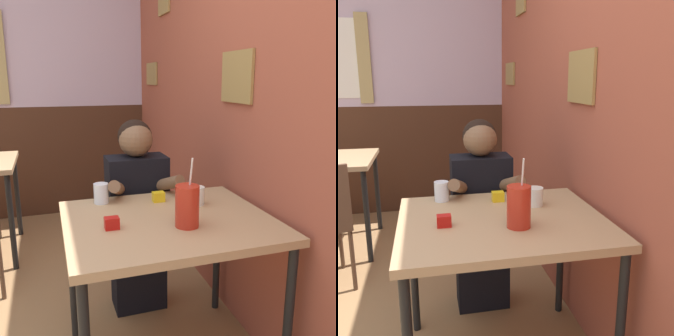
{
  "view_description": "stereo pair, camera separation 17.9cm",
  "coord_description": "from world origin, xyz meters",
  "views": [
    {
      "loc": [
        0.12,
        -1.11,
        1.37
      ],
      "look_at": [
        0.67,
        0.54,
        0.95
      ],
      "focal_mm": 40.0,
      "sensor_mm": 36.0,
      "label": 1
    },
    {
      "loc": [
        0.3,
        -1.16,
        1.37
      ],
      "look_at": [
        0.67,
        0.54,
        0.95
      ],
      "focal_mm": 40.0,
      "sensor_mm": 36.0,
      "label": 2
    }
  ],
  "objects": [
    {
      "name": "main_table",
      "position": [
        0.62,
        0.39,
        0.68
      ],
      "size": [
        0.92,
        0.77,
        0.76
      ],
      "color": "tan",
      "rests_on": "ground_plane"
    },
    {
      "name": "person_seated",
      "position": [
        0.6,
        0.91,
        0.59
      ],
      "size": [
        0.42,
        0.4,
        1.15
      ],
      "color": "black",
      "rests_on": "ground_plane"
    },
    {
      "name": "glass_near_pitcher",
      "position": [
        0.36,
        0.69,
        0.81
      ],
      "size": [
        0.07,
        0.07,
        0.1
      ],
      "color": "silver",
      "rests_on": "main_table"
    },
    {
      "name": "brick_wall_right",
      "position": [
        1.13,
        1.38,
        1.35
      ],
      "size": [
        0.08,
        4.75,
        2.7
      ],
      "color": "#9E4C38",
      "rests_on": "ground_plane"
    },
    {
      "name": "condiment_mustard",
      "position": [
        0.64,
        0.62,
        0.78
      ],
      "size": [
        0.06,
        0.04,
        0.05
      ],
      "color": "yellow",
      "rests_on": "main_table"
    },
    {
      "name": "cocktail_pitcher",
      "position": [
        0.66,
        0.27,
        0.85
      ],
      "size": [
        0.1,
        0.1,
        0.3
      ],
      "color": "#B22819",
      "rests_on": "main_table"
    },
    {
      "name": "condiment_ketchup",
      "position": [
        0.35,
        0.34,
        0.78
      ],
      "size": [
        0.06,
        0.04,
        0.05
      ],
      "color": "#B7140F",
      "rests_on": "main_table"
    },
    {
      "name": "glass_center",
      "position": [
        0.81,
        0.52,
        0.8
      ],
      "size": [
        0.08,
        0.08,
        0.09
      ],
      "color": "silver",
      "rests_on": "main_table"
    },
    {
      "name": "back_wall",
      "position": [
        -0.02,
        2.78,
        1.36
      ],
      "size": [
        5.2,
        0.09,
        2.7
      ],
      "color": "silver",
      "rests_on": "ground_plane"
    }
  ]
}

